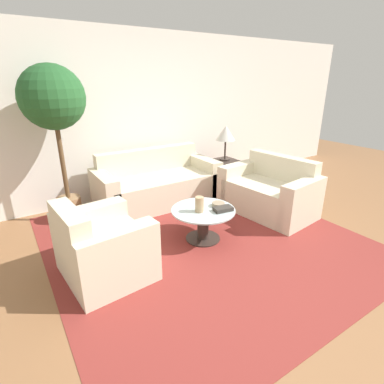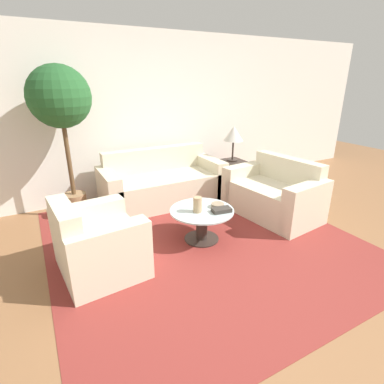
% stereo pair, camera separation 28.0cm
% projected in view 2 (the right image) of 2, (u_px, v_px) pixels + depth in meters
% --- Properties ---
extents(ground_plane, '(14.00, 14.00, 0.00)m').
position_uv_depth(ground_plane, '(238.00, 274.00, 3.08)').
color(ground_plane, '#8E603D').
extents(wall_back, '(10.00, 0.06, 2.60)m').
position_uv_depth(wall_back, '(141.00, 116.00, 4.89)').
color(wall_back, white).
rests_on(wall_back, ground_plane).
extents(rug, '(3.52, 3.63, 0.01)m').
position_uv_depth(rug, '(201.00, 239.00, 3.74)').
color(rug, maroon).
rests_on(rug, ground_plane).
extents(sofa_main, '(1.91, 0.84, 0.83)m').
position_uv_depth(sofa_main, '(162.00, 184.00, 4.81)').
color(sofa_main, beige).
rests_on(sofa_main, ground_plane).
extents(armchair, '(0.85, 0.94, 0.80)m').
position_uv_depth(armchair, '(95.00, 246.00, 3.03)').
color(armchair, beige).
rests_on(armchair, ground_plane).
extents(loveseat, '(0.95, 1.41, 0.82)m').
position_uv_depth(loveseat, '(275.00, 195.00, 4.36)').
color(loveseat, beige).
rests_on(loveseat, ground_plane).
extents(coffee_table, '(0.78, 0.78, 0.41)m').
position_uv_depth(coffee_table, '(202.00, 220.00, 3.65)').
color(coffee_table, '#332823').
rests_on(coffee_table, ground_plane).
extents(side_table, '(0.42, 0.42, 0.54)m').
position_uv_depth(side_table, '(232.00, 175.00, 5.31)').
color(side_table, '#332823').
rests_on(side_table, ground_plane).
extents(table_lamp, '(0.33, 0.33, 0.60)m').
position_uv_depth(table_lamp, '(234.00, 134.00, 5.05)').
color(table_lamp, '#332823').
rests_on(table_lamp, side_table).
extents(potted_plant, '(0.79, 0.79, 2.06)m').
position_uv_depth(potted_plant, '(61.00, 105.00, 3.81)').
color(potted_plant, '#93704C').
rests_on(potted_plant, ground_plane).
extents(vase, '(0.10, 0.10, 0.19)m').
position_uv_depth(vase, '(197.00, 205.00, 3.51)').
color(vase, tan).
rests_on(vase, coffee_table).
extents(bowl, '(0.16, 0.16, 0.05)m').
position_uv_depth(bowl, '(218.00, 205.00, 3.66)').
color(bowl, gray).
rests_on(bowl, coffee_table).
extents(book_stack, '(0.24, 0.16, 0.05)m').
position_uv_depth(book_stack, '(222.00, 210.00, 3.53)').
color(book_stack, '#38332D').
rests_on(book_stack, coffee_table).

